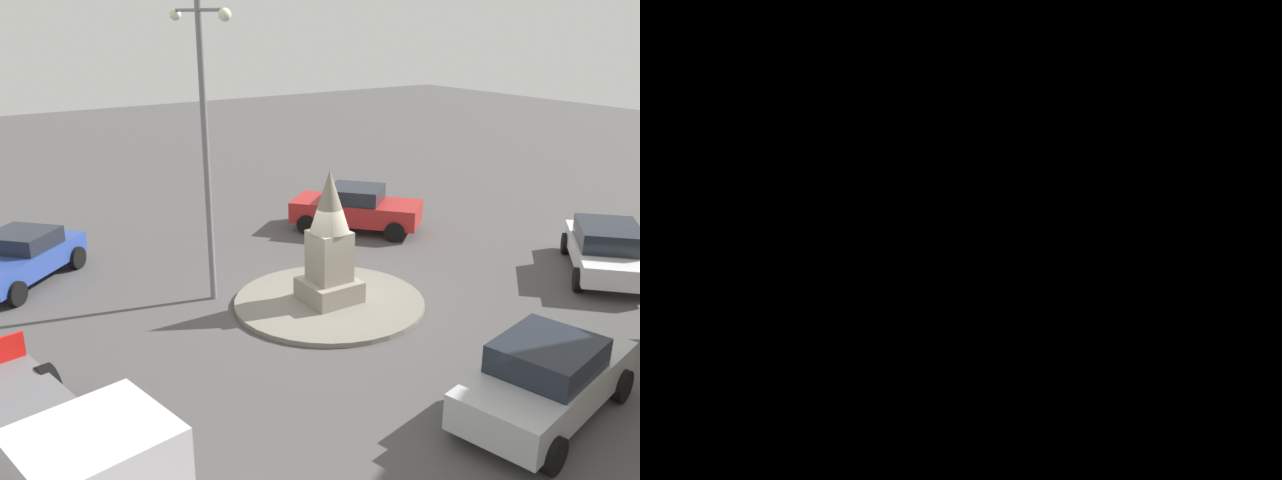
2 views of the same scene
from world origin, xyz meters
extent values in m
plane|color=#4F4C4C|center=(0.00, 0.00, 0.00)|extent=(80.00, 80.00, 0.00)
cylinder|color=gray|center=(0.00, 0.00, 0.06)|extent=(4.77, 4.77, 0.12)
cube|color=gray|center=(0.00, 0.00, 0.39)|extent=(1.30, 1.30, 0.53)
cube|color=gray|center=(0.00, 0.00, 1.29)|extent=(0.89, 0.89, 1.27)
cone|color=gray|center=(0.00, 0.00, 2.69)|extent=(0.98, 0.98, 1.53)
cylinder|color=slate|center=(-1.95, -2.26, 3.80)|extent=(0.16, 0.16, 7.60)
cylinder|color=slate|center=(-2.62, -2.26, 7.02)|extent=(1.33, 0.08, 0.08)
cylinder|color=slate|center=(-1.29, -2.26, 7.02)|extent=(1.33, 0.08, 0.08)
sphere|color=#F2EACC|center=(-3.29, -2.26, 6.92)|extent=(0.28, 0.28, 0.28)
sphere|color=#F2EACC|center=(-0.62, -2.26, 6.92)|extent=(0.28, 0.28, 0.28)
cube|color=#B7BABF|center=(6.21, 0.46, 0.65)|extent=(2.54, 4.37, 0.66)
cube|color=#1E232D|center=(6.23, 0.36, 1.25)|extent=(1.90, 2.09, 0.53)
cylinder|color=black|center=(5.07, 1.68, 0.32)|extent=(0.36, 0.67, 0.64)
cylinder|color=black|center=(6.71, 2.05, 0.32)|extent=(0.36, 0.67, 0.64)
cylinder|color=black|center=(5.71, -1.13, 0.32)|extent=(0.36, 0.67, 0.64)
cylinder|color=black|center=(7.34, -0.76, 0.32)|extent=(0.36, 0.67, 0.64)
cube|color=silver|center=(2.56, 7.60, 0.60)|extent=(4.18, 4.32, 0.57)
cube|color=#1E232D|center=(2.62, 7.54, 1.16)|extent=(2.64, 2.67, 0.55)
cylinder|color=black|center=(0.91, 8.12, 0.32)|extent=(0.60, 0.62, 0.64)
cylinder|color=black|center=(2.95, 5.91, 0.32)|extent=(0.60, 0.62, 0.64)
cylinder|color=black|center=(4.21, 7.08, 0.32)|extent=(0.60, 0.62, 0.64)
cube|color=#B22323|center=(-4.54, 4.23, 0.66)|extent=(4.38, 4.07, 0.68)
cube|color=#1E232D|center=(-4.56, 4.22, 1.24)|extent=(2.36, 2.35, 0.49)
cylinder|color=black|center=(-5.10, 2.61, 0.32)|extent=(0.63, 0.58, 0.64)
cylinder|color=black|center=(-6.24, 3.97, 0.32)|extent=(0.63, 0.58, 0.64)
cylinder|color=black|center=(-2.84, 4.50, 0.32)|extent=(0.63, 0.58, 0.64)
cylinder|color=black|center=(-3.98, 5.86, 0.32)|extent=(0.63, 0.58, 0.64)
cube|color=#2D479E|center=(-5.83, -6.16, 0.62)|extent=(3.87, 3.98, 0.61)
cube|color=#1E232D|center=(-6.01, -5.96, 1.15)|extent=(2.22, 2.21, 0.45)
cylinder|color=black|center=(-4.29, -6.54, 0.32)|extent=(0.60, 0.62, 0.64)
cylinder|color=black|center=(-5.57, -7.73, 0.32)|extent=(0.60, 0.62, 0.64)
cylinder|color=black|center=(-6.10, -4.59, 0.32)|extent=(0.60, 0.62, 0.64)
cylinder|color=black|center=(-7.38, -5.77, 0.32)|extent=(0.60, 0.62, 0.64)
cube|color=red|center=(0.33, -8.03, 1.04)|extent=(0.38, 1.81, 0.50)
cylinder|color=black|center=(0.92, -6.96, 0.42)|extent=(0.88, 0.42, 0.84)
camera|label=1|loc=(12.68, -8.78, 6.93)|focal=37.48mm
camera|label=2|loc=(14.86, 2.61, 4.65)|focal=30.55mm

